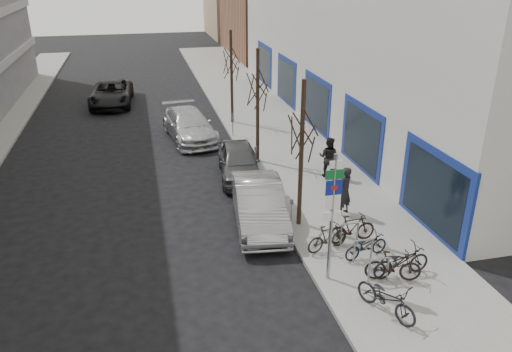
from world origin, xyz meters
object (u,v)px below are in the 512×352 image
bike_mid_inner (328,237)px  pedestrian_near (344,191)px  bike_near_left (387,295)px  pedestrian_far (329,157)px  meter_mid (256,157)px  parked_car_back (189,125)px  tree_far (231,55)px  meter_front (292,212)px  bike_mid_curb (366,244)px  bike_rack (363,248)px  bike_far_inner (352,228)px  bike_far_curb (402,259)px  bike_near_right (393,265)px  lane_car (111,93)px  highway_sign_pole (332,211)px  tree_near (303,120)px  parked_car_front (259,204)px  tree_mid (258,79)px  meter_back (233,122)px  parked_car_mid (239,162)px

bike_mid_inner → pedestrian_near: bearing=-48.7°
bike_near_left → pedestrian_far: (1.87, 9.31, 0.34)m
meter_mid → parked_car_back: size_ratio=0.23×
tree_far → meter_front: 13.88m
tree_far → bike_mid_curb: (1.42, -15.66, -3.46)m
bike_rack → bike_far_inner: (0.15, 1.24, 0.02)m
meter_front → tree_far: bearing=88.1°
meter_mid → bike_near_left: size_ratio=0.65×
bike_mid_curb → bike_far_curb: bearing=-166.2°
bike_near_right → lane_car: (-8.81, 23.29, 0.12)m
highway_sign_pole → lane_car: 23.85m
tree_near → bike_near_left: 6.42m
lane_car → pedestrian_near: (9.04, -18.87, 0.31)m
meter_mid → pedestrian_near: bearing=-63.2°
parked_car_front → lane_car: 19.55m
parked_car_back → lane_car: bearing=109.9°
tree_mid → tree_far: (0.00, 6.50, 0.00)m
bike_far_inner → parked_car_front: 3.52m
bike_far_curb → meter_mid: bearing=10.4°
tree_near → pedestrian_far: (2.60, 3.90, -3.02)m
tree_far → pedestrian_far: bearing=-74.0°
bike_mid_curb → parked_car_front: (-2.78, 3.23, 0.17)m
bike_mid_curb → lane_car: (-8.57, 21.90, 0.15)m
bike_near_right → bike_mid_curb: (-0.24, 1.38, -0.03)m
highway_sign_pole → bike_rack: highway_sign_pole is taller
bike_mid_inner → parked_car_back: 13.24m
tree_far → bike_far_curb: 17.31m
bike_near_left → lane_car: bearing=82.5°
tree_near → meter_back: 10.98m
parked_car_front → parked_car_mid: 4.49m
meter_mid → bike_near_right: meter_mid is taller
bike_mid_curb → meter_back: bearing=-4.3°
meter_front → bike_far_curb: size_ratio=0.67×
highway_sign_pole → parked_car_back: 14.74m
bike_near_right → parked_car_front: (-3.02, 4.61, 0.15)m
meter_mid → bike_near_right: (2.10, -9.04, -0.25)m
bike_far_curb → pedestrian_far: size_ratio=1.02×
bike_near_left → bike_far_inner: bearing=55.4°
highway_sign_pole → parked_car_front: size_ratio=0.85×
tree_mid → bike_far_curb: tree_mid is taller
parked_car_front → pedestrian_far: size_ratio=2.66×
bike_far_curb → bike_far_inner: bearing=11.5°
bike_mid_curb → parked_car_front: size_ratio=0.33×
highway_sign_pole → bike_far_inner: bearing=50.1°
bike_rack → parked_car_front: (-2.57, 3.47, 0.16)m
meter_back → bike_mid_curb: size_ratio=0.79×
tree_mid → meter_mid: (-0.45, -1.50, -3.19)m
tree_far → bike_mid_curb: 16.10m
bike_far_inner → parked_car_back: 13.22m
meter_mid → bike_near_left: bearing=-83.5°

